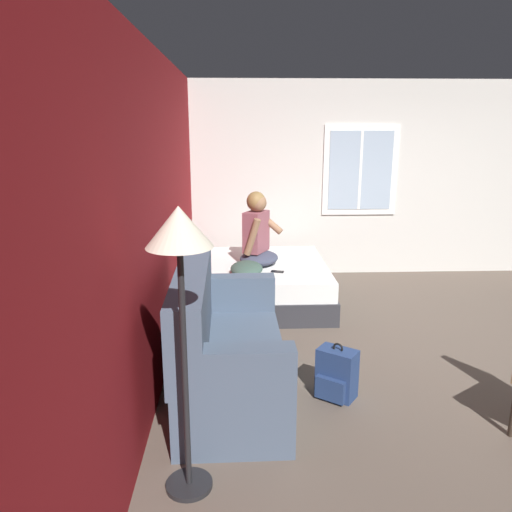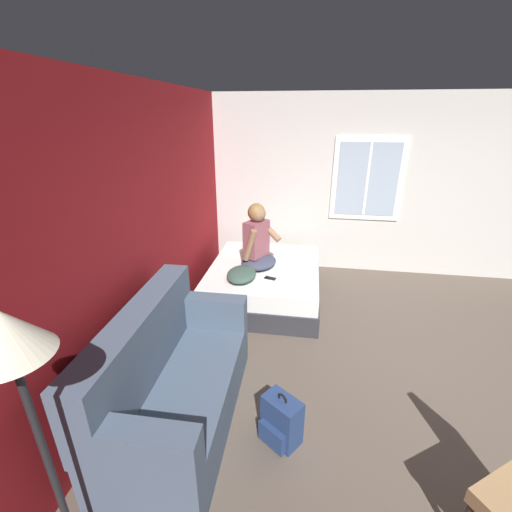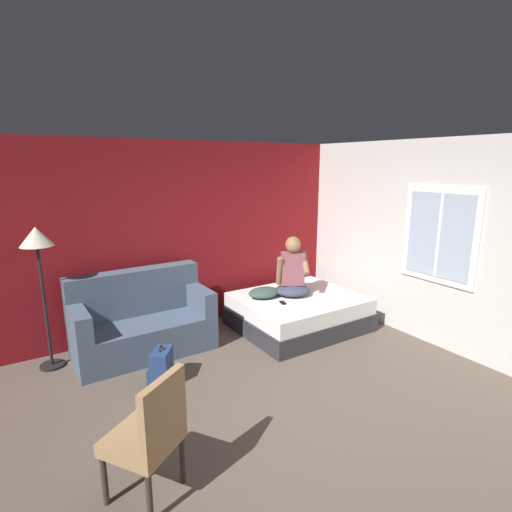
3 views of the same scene
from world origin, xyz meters
name	(u,v)px [view 3 (image 3 of 3)]	position (x,y,z in m)	size (l,w,h in m)	color
ground_plane	(298,422)	(0.00, 0.00, 0.00)	(40.00, 40.00, 0.00)	brown
wall_back_accent	(179,236)	(0.00, 2.84, 1.35)	(10.15, 0.16, 2.70)	maroon
wall_side_with_window	(473,250)	(2.66, 0.01, 1.35)	(0.19, 6.92, 2.70)	silver
bed	(298,312)	(1.41, 1.79, 0.24)	(1.76, 1.50, 0.48)	#2D2D33
couch	(142,322)	(-0.77, 2.26, 0.39)	(1.71, 0.84, 1.04)	#47566B
side_chair	(150,432)	(-1.43, -0.10, 0.53)	(0.64, 0.64, 0.98)	#382D23
person_seated	(293,272)	(1.36, 1.88, 0.84)	(0.67, 0.64, 0.88)	#383D51
backpack	(161,367)	(-0.85, 1.36, 0.19)	(0.34, 0.35, 0.46)	navy
throw_pillow	(264,293)	(0.95, 2.02, 0.55)	(0.48, 0.36, 0.14)	#385147
cell_phone	(283,303)	(1.03, 1.67, 0.48)	(0.07, 0.14, 0.01)	black
floor_lamp	(38,251)	(-1.83, 2.43, 1.43)	(0.36, 0.36, 1.70)	black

